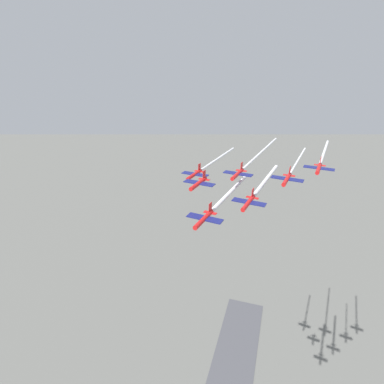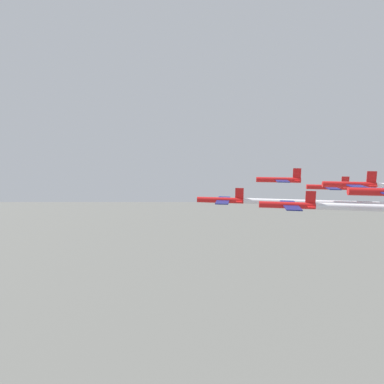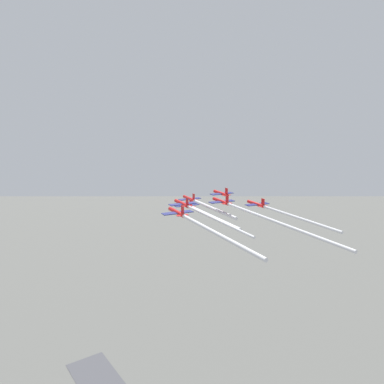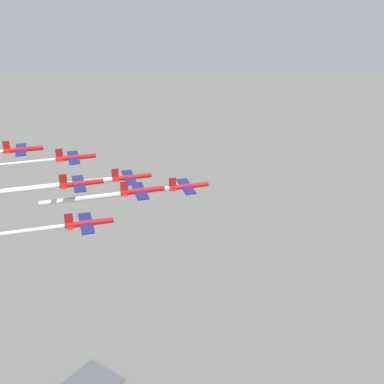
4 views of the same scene
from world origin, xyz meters
The scene contains 13 objects.
jet_0 centered at (17.05, 30.16, 167.29)m, with size 9.34×9.21×3.47m.
jet_1 centered at (22.44, 15.73, 168.05)m, with size 9.34×9.21×3.47m.
jet_2 centered at (32.29, 27.85, 171.26)m, with size 9.34×9.21×3.47m.
jet_3 centered at (27.82, 1.29, 172.04)m, with size 9.34×9.21×3.47m.
jet_4 centered at (37.67, 13.42, 171.33)m, with size 9.34×9.21×3.47m.
jet_5 centered at (47.52, 25.54, 168.79)m, with size 9.34×9.21×3.47m.
jet_6 centered at (33.20, -13.15, 172.77)m, with size 9.34×9.21×3.47m.
smoke_trail_0 centered at (33.10, 17.13, 167.24)m, with size 25.51×21.06×1.25m.
smoke_trail_1 centered at (38.81, 2.43, 168.00)m, with size 26.20×21.63×1.31m.
smoke_trail_3 centered at (46.04, -13.51, 171.99)m, with size 29.53×24.18×0.73m.
smoke_trail_4 centered at (62.41, -6.68, 171.28)m, with size 42.68×34.92×0.92m.
smoke_trail_5 centered at (65.33, 11.08, 168.74)m, with size 28.83×23.67×0.93m.
smoke_trail_6 centered at (52.07, -28.48, 172.72)m, with size 30.99×25.44×0.99m.
Camera 3 is at (83.42, -111.30, 200.23)m, focal length 35.00 mm.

